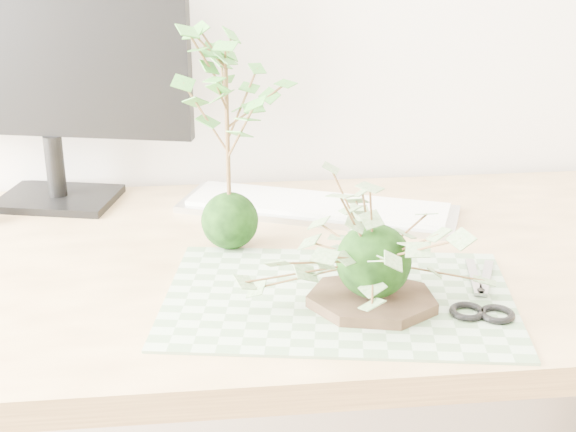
# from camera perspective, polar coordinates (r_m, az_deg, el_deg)

# --- Properties ---
(desk) EXTENTS (1.60, 0.70, 0.74)m
(desk) POSITION_cam_1_polar(r_m,az_deg,el_deg) (1.26, 0.04, -6.50)
(desk) COLOR #DDB77A
(desk) RESTS_ON ground_plane
(cutting_mat) EXTENTS (0.51, 0.39, 0.00)m
(cutting_mat) POSITION_cam_1_polar(r_m,az_deg,el_deg) (1.09, 3.62, -5.82)
(cutting_mat) COLOR #5C7D55
(cutting_mat) RESTS_ON desk
(stone_dish) EXTENTS (0.21, 0.21, 0.01)m
(stone_dish) POSITION_cam_1_polar(r_m,az_deg,el_deg) (1.07, 5.99, -5.96)
(stone_dish) COLOR black
(stone_dish) RESTS_ON cutting_mat
(ivy_kokedama) EXTENTS (0.34, 0.34, 0.20)m
(ivy_kokedama) POSITION_cam_1_polar(r_m,az_deg,el_deg) (1.03, 6.20, -0.84)
(ivy_kokedama) COLOR black
(ivy_kokedama) RESTS_ON stone_dish
(maple_kokedama) EXTENTS (0.24, 0.24, 0.37)m
(maple_kokedama) POSITION_cam_1_polar(r_m,az_deg,el_deg) (1.17, -4.43, 9.42)
(maple_kokedama) COLOR black
(maple_kokedama) RESTS_ON desk
(keyboard) EXTENTS (0.50, 0.31, 0.02)m
(keyboard) POSITION_cam_1_polar(r_m,az_deg,el_deg) (1.39, 2.10, 0.62)
(keyboard) COLOR #B4B4B4
(keyboard) RESTS_ON desk
(monitor) EXTENTS (0.49, 0.19, 0.44)m
(monitor) POSITION_cam_1_polar(r_m,az_deg,el_deg) (1.44, -16.94, 10.60)
(monitor) COLOR black
(monitor) RESTS_ON desk
(scissors) EXTENTS (0.10, 0.20, 0.01)m
(scissors) POSITION_cam_1_polar(r_m,az_deg,el_deg) (1.09, 14.03, -6.12)
(scissors) COLOR gray
(scissors) RESTS_ON cutting_mat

